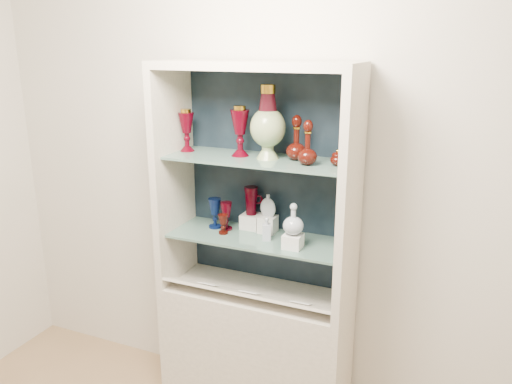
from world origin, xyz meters
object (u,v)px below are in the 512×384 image
at_px(lidded_bowl, 338,157).
at_px(ruby_goblet_small, 223,224).
at_px(pedestal_lamp_right, 240,131).
at_px(flat_flask, 268,205).
at_px(ruby_decanter_a, 308,140).
at_px(ruby_pitcher, 251,201).
at_px(clear_round_decanter, 293,220).
at_px(pedestal_lamp_left, 187,130).
at_px(ruby_goblet_tall, 226,216).
at_px(clear_square_bottle, 267,229).
at_px(cameo_medallion, 346,213).
at_px(ruby_decanter_b, 297,136).
at_px(cobalt_goblet, 215,213).
at_px(enamel_urn, 268,122).

height_order(lidded_bowl, ruby_goblet_small, lidded_bowl).
xyz_separation_m(pedestal_lamp_right, flat_flask, (0.13, 0.07, -0.39)).
bearing_deg(ruby_decanter_a, ruby_pitcher, 157.02).
relative_size(pedestal_lamp_right, clear_round_decanter, 1.66).
distance_m(pedestal_lamp_left, ruby_goblet_tall, 0.50).
bearing_deg(ruby_pitcher, clear_square_bottle, -65.43).
height_order(ruby_goblet_small, cameo_medallion, cameo_medallion).
bearing_deg(flat_flask, cameo_medallion, 3.47).
distance_m(ruby_pitcher, clear_square_bottle, 0.21).
relative_size(pedestal_lamp_left, clear_square_bottle, 1.81).
distance_m(flat_flask, cameo_medallion, 0.42).
height_order(pedestal_lamp_right, ruby_decanter_a, pedestal_lamp_right).
bearing_deg(ruby_decanter_b, cobalt_goblet, 179.72).
height_order(ruby_decanter_b, clear_round_decanter, ruby_decanter_b).
bearing_deg(enamel_urn, flat_flask, 109.10).
bearing_deg(cameo_medallion, ruby_goblet_small, -149.94).
relative_size(ruby_decanter_b, clear_square_bottle, 1.91).
distance_m(cobalt_goblet, ruby_goblet_small, 0.11).
bearing_deg(clear_square_bottle, ruby_goblet_tall, 167.44).
xyz_separation_m(ruby_goblet_tall, ruby_goblet_small, (0.01, -0.06, -0.02)).
height_order(ruby_decanter_b, flat_flask, ruby_decanter_b).
bearing_deg(ruby_pitcher, cameo_medallion, -27.32).
bearing_deg(enamel_urn, ruby_decanter_a, -14.25).
height_order(lidded_bowl, ruby_pitcher, lidded_bowl).
bearing_deg(pedestal_lamp_right, enamel_urn, -1.67).
bearing_deg(cameo_medallion, cobalt_goblet, -156.23).
height_order(clear_round_decanter, cameo_medallion, cameo_medallion).
distance_m(enamel_urn, cameo_medallion, 0.59).
xyz_separation_m(clear_square_bottle, flat_flask, (-0.04, 0.11, 0.09)).
distance_m(ruby_decanter_b, ruby_goblet_small, 0.62).
bearing_deg(cameo_medallion, enamel_urn, -150.39).
xyz_separation_m(pedestal_lamp_right, ruby_goblet_small, (-0.08, -0.04, -0.49)).
height_order(ruby_decanter_b, clear_square_bottle, ruby_decanter_b).
bearing_deg(clear_round_decanter, pedestal_lamp_right, 165.21).
relative_size(ruby_decanter_a, ruby_goblet_tall, 1.55).
distance_m(lidded_bowl, cobalt_goblet, 0.77).
xyz_separation_m(pedestal_lamp_right, lidded_bowl, (0.51, -0.02, -0.09)).
distance_m(enamel_urn, ruby_goblet_tall, 0.58).
bearing_deg(clear_square_bottle, flat_flask, 108.74).
distance_m(enamel_urn, ruby_goblet_small, 0.60).
xyz_separation_m(pedestal_lamp_left, enamel_urn, (0.46, -0.01, 0.07)).
distance_m(cobalt_goblet, clear_round_decanter, 0.50).
height_order(enamel_urn, ruby_pitcher, enamel_urn).
height_order(cobalt_goblet, cameo_medallion, cameo_medallion).
xyz_separation_m(cobalt_goblet, flat_flask, (0.29, 0.05, 0.07)).
bearing_deg(ruby_goblet_tall, clear_round_decanter, -13.94).
height_order(clear_square_bottle, clear_round_decanter, clear_round_decanter).
bearing_deg(ruby_goblet_tall, lidded_bowl, -3.67).
relative_size(ruby_goblet_tall, cameo_medallion, 1.14).
relative_size(pedestal_lamp_left, enamel_urn, 0.61).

